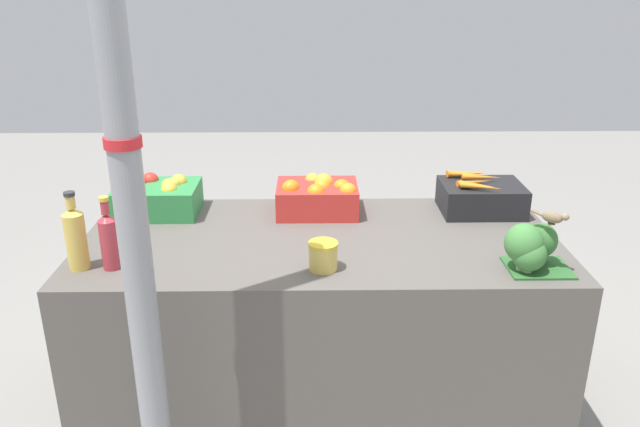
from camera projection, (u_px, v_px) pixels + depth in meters
ground_plane at (320, 400)px, 2.76m from camera, size 10.00×10.00×0.00m
market_table at (320, 323)px, 2.62m from camera, size 1.88×0.90×0.79m
support_pole at (127, 175)px, 1.69m from camera, size 0.10×0.10×2.51m
apple_crate at (157, 196)px, 2.71m from camera, size 0.35×0.26×0.16m
orange_crate at (318, 196)px, 2.71m from camera, size 0.35×0.26×0.16m
carrot_crate at (481, 197)px, 2.72m from camera, size 0.35×0.27×0.16m
broccoli_pile at (531, 247)px, 2.17m from camera, size 0.24×0.18×0.18m
juice_bottle_golden at (76, 237)px, 2.17m from camera, size 0.07×0.07×0.29m
juice_bottle_ruby at (109, 239)px, 2.18m from camera, size 0.06×0.06×0.27m
pickle_jar at (323, 256)px, 2.19m from camera, size 0.11×0.11×0.10m
sparrow_bird at (554, 217)px, 2.12m from camera, size 0.11×0.10×0.05m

